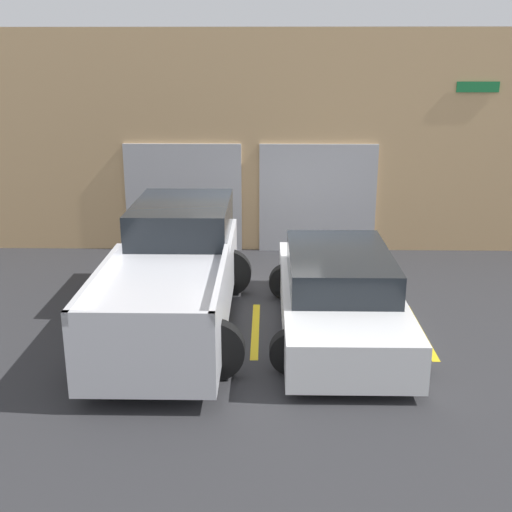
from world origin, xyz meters
name	(u,v)px	position (x,y,z in m)	size (l,w,h in m)	color
ground_plane	(257,296)	(0.00, 0.00, 0.00)	(28.00, 28.00, 0.00)	#2D2D30
shophouse_building	(259,143)	(0.00, 3.29, 2.39)	(16.82, 0.68, 4.83)	tan
pickup_truck	(174,274)	(-1.33, -1.28, 0.85)	(2.44, 5.30, 1.79)	silver
sedan_white	(339,294)	(1.33, -1.52, 0.62)	(2.21, 4.69, 1.31)	white
parking_stripe_far_left	(93,328)	(-2.66, -1.55, 0.00)	(0.12, 2.20, 0.01)	gold
parking_stripe_left	(255,330)	(0.00, -1.55, 0.00)	(0.12, 2.20, 0.01)	gold
parking_stripe_centre	(420,331)	(2.66, -1.55, 0.00)	(0.12, 2.20, 0.01)	gold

